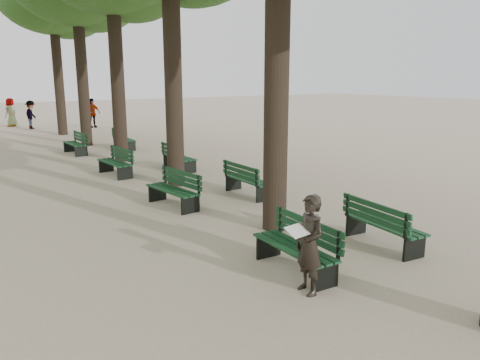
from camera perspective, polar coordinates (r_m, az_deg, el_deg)
ground at (r=7.38m, az=9.06°, el=-14.06°), size 120.00×120.00×0.00m
bench_left_0 at (r=8.12m, az=6.65°, el=-9.29°), size 0.63×1.82×0.92m
bench_left_1 at (r=12.08m, az=-8.17°, el=-2.00°), size 0.80×1.86×0.92m
bench_left_2 at (r=16.25m, az=-14.98°, el=1.47°), size 0.72×1.84×0.92m
bench_left_3 at (r=21.27m, az=-19.45°, el=3.73°), size 0.67×1.83×0.92m
bench_right_0 at (r=9.66m, az=17.08°, el=-6.18°), size 0.73×1.84×0.92m
bench_right_1 at (r=13.08m, az=1.03°, el=-0.73°), size 0.58×1.80×0.92m
bench_right_2 at (r=16.85m, az=-7.40°, el=2.18°), size 0.58×1.80×0.92m
bench_right_3 at (r=22.16m, az=-13.92°, el=4.41°), size 0.60×1.81×0.92m
man_with_map at (r=7.24m, az=8.46°, el=-7.80°), size 0.62×0.65×1.56m
pedestrian_d at (r=34.60m, az=-26.14°, el=7.42°), size 0.92×0.89×1.86m
pedestrian_b at (r=32.43m, az=-24.12°, el=7.27°), size 0.87×1.17×1.77m
pedestrian_c at (r=31.85m, az=-17.61°, el=7.79°), size 1.15×0.56×1.88m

